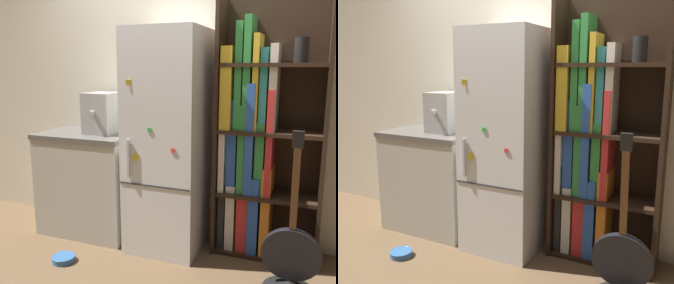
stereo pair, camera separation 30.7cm
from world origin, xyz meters
The scene contains 8 objects.
ground_plane centered at (0.00, 0.00, 0.00)m, with size 16.00×16.00×0.00m, color brown.
wall_back centered at (0.00, 0.47, 1.30)m, with size 8.00×0.05×2.60m.
refrigerator centered at (0.00, 0.15, 0.91)m, with size 0.59×0.62×1.81m.
bookshelf centered at (0.69, 0.31, 0.92)m, with size 0.82×0.34×2.04m.
kitchen_counter centered at (-0.78, 0.17, 0.47)m, with size 0.87×0.58×0.93m.
espresso_machine centered at (-0.65, 0.22, 1.11)m, with size 0.26×0.37×0.36m.
guitar centered at (1.03, -0.18, 0.17)m, with size 0.40×0.36×1.13m.
pet_bowl centered at (-0.66, -0.43, 0.03)m, with size 0.18×0.18×0.05m.
Camera 2 is at (1.39, -2.53, 1.51)m, focal length 40.00 mm.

